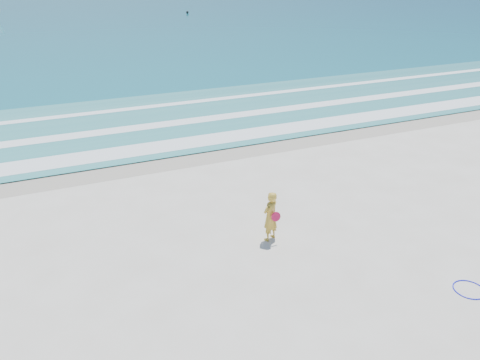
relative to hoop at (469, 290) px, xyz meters
name	(u,v)px	position (x,y,z in m)	size (l,w,h in m)	color
ground	(283,286)	(-3.98, 1.89, -0.01)	(400.00, 400.00, 0.00)	silver
wet_sand	(176,157)	(-3.98, 10.89, -0.01)	(400.00, 2.40, 0.00)	#B2A893
ocean	(46,1)	(-3.98, 106.89, 0.01)	(400.00, 190.00, 0.04)	#19727F
shallow	(146,121)	(-3.98, 15.89, 0.03)	(400.00, 10.00, 0.01)	#59B7AD
foam_near	(167,146)	(-3.98, 12.19, 0.04)	(400.00, 1.40, 0.01)	white
foam_mid	(150,126)	(-3.98, 15.09, 0.04)	(400.00, 0.90, 0.01)	white
foam_far	(135,108)	(-3.98, 18.39, 0.04)	(400.00, 0.60, 0.01)	white
hoop	(469,290)	(0.00, 0.00, 0.00)	(0.74, 0.74, 0.03)	#0C14E5
buoy	(187,12)	(14.92, 68.33, 0.23)	(0.40, 0.40, 0.40)	black
woman	(270,216)	(-3.30, 3.92, 0.71)	(0.63, 0.54, 1.45)	gold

